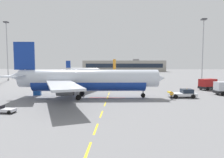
{
  "coord_description": "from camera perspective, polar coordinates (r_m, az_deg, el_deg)",
  "views": [
    {
      "loc": [
        20.79,
        -21.61,
        7.57
      ],
      "look_at": [
        19.04,
        21.51,
        4.2
      ],
      "focal_mm": 32.06,
      "sensor_mm": 36.0,
      "label": 1
    }
  ],
  "objects": [
    {
      "name": "ground_crew_worker",
      "position": [
        44.13,
        16.59,
        -4.25
      ],
      "size": [
        0.69,
        0.34,
        1.79
      ],
      "color": "#232328",
      "rests_on": "ground"
    },
    {
      "name": "airliner_foreground",
      "position": [
        44.21,
        -7.25,
        -0.27
      ],
      "size": [
        34.8,
        34.57,
        12.2
      ],
      "color": "silver",
      "rests_on": "ground"
    },
    {
      "name": "terminal_satellite",
      "position": [
        191.66,
        3.4,
        3.72
      ],
      "size": [
        75.89,
        20.35,
        11.79
      ],
      "color": "#9E998E",
      "rests_on": "ground"
    },
    {
      "name": "airliner_mid_left",
      "position": [
        127.71,
        -8.6,
        2.38
      ],
      "size": [
        25.93,
        24.87,
        9.34
      ],
      "color": "silver",
      "rests_on": "ground"
    },
    {
      "name": "airliner_far_center",
      "position": [
        81.49,
        -1.52,
        1.3
      ],
      "size": [
        25.83,
        26.59,
        9.47
      ],
      "color": "silver",
      "rests_on": "ground"
    },
    {
      "name": "fuel_service_truck",
      "position": [
        63.86,
        26.08,
        -1.31
      ],
      "size": [
        7.38,
        5.0,
        3.14
      ],
      "color": "black",
      "rests_on": "ground"
    },
    {
      "name": "uld_cargo_container",
      "position": [
        51.28,
        -20.52,
        -3.41
      ],
      "size": [
        1.85,
        1.81,
        1.6
      ],
      "color": "#194C9E",
      "rests_on": "ground"
    },
    {
      "name": "apron_light_mast_near",
      "position": [
        100.45,
        -27.78,
        8.75
      ],
      "size": [
        1.8,
        1.8,
        25.78
      ],
      "color": "slate",
      "rests_on": "ground"
    },
    {
      "name": "ground",
      "position": [
        64.98,
        19.53,
        -2.48
      ],
      "size": [
        400.0,
        400.0,
        0.0
      ],
      "primitive_type": "plane",
      "color": "slate"
    },
    {
      "name": "apron_light_mast_far",
      "position": [
        83.18,
        24.52,
        9.24
      ],
      "size": [
        1.8,
        1.8,
        24.15
      ],
      "color": "slate",
      "rests_on": "ground"
    },
    {
      "name": "pushback_tug",
      "position": [
        47.34,
        19.59,
        -3.89
      ],
      "size": [
        6.17,
        3.51,
        2.08
      ],
      "color": "silver",
      "rests_on": "ground"
    },
    {
      "name": "apron_paint_markings",
      "position": [
        59.34,
        -0.39,
        -2.86
      ],
      "size": [
        8.0,
        93.5,
        0.01
      ],
      "color": "yellow",
      "rests_on": "ground"
    }
  ]
}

